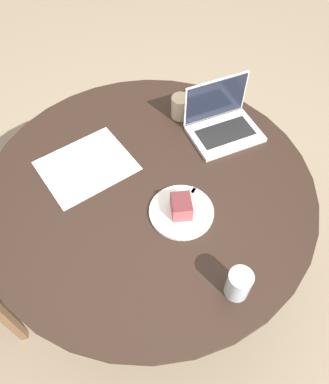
{
  "coord_description": "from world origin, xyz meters",
  "views": [
    {
      "loc": [
        0.15,
        0.87,
        1.91
      ],
      "look_at": [
        -0.04,
        0.08,
        0.8
      ],
      "focal_mm": 35.0,
      "sensor_mm": 36.0,
      "label": 1
    }
  ],
  "objects": [
    {
      "name": "laptop",
      "position": [
        -0.37,
        -0.21,
        0.79
      ],
      "size": [
        0.32,
        0.26,
        0.22
      ],
      "rotation": [
        0.0,
        0.0,
        6.46
      ],
      "color": "silver",
      "rests_on": "dining_table"
    },
    {
      "name": "paper_document",
      "position": [
        0.22,
        -0.15,
        0.76
      ],
      "size": [
        0.43,
        0.4,
        0.0
      ],
      "rotation": [
        0.0,
        0.0,
        0.38
      ],
      "color": "white",
      "rests_on": "dining_table"
    },
    {
      "name": "plate",
      "position": [
        -0.09,
        0.16,
        0.76
      ],
      "size": [
        0.24,
        0.24,
        0.01
      ],
      "color": "silver",
      "rests_on": "dining_table"
    },
    {
      "name": "cake_slice",
      "position": [
        -0.09,
        0.16,
        0.8
      ],
      "size": [
        0.08,
        0.1,
        0.07
      ],
      "rotation": [
        0.0,
        0.0,
        4.59
      ],
      "color": "#B74C51",
      "rests_on": "plate"
    },
    {
      "name": "ground_plane",
      "position": [
        0.0,
        0.0,
        0.0
      ],
      "size": [
        12.0,
        12.0,
        0.0
      ],
      "primitive_type": "plane",
      "color": "gray"
    },
    {
      "name": "fork",
      "position": [
        -0.12,
        0.12,
        0.77
      ],
      "size": [
        0.13,
        0.14,
        0.0
      ],
      "rotation": [
        0.0,
        0.0,
        3.96
      ],
      "color": "silver",
      "rests_on": "plate"
    },
    {
      "name": "coffee_glass",
      "position": [
        -0.22,
        -0.35,
        0.81
      ],
      "size": [
        0.08,
        0.08,
        0.1
      ],
      "color": "#C6AD89",
      "rests_on": "dining_table"
    },
    {
      "name": "water_glass",
      "position": [
        -0.18,
        0.49,
        0.81
      ],
      "size": [
        0.08,
        0.08,
        0.12
      ],
      "color": "silver",
      "rests_on": "dining_table"
    },
    {
      "name": "dining_table",
      "position": [
        0.0,
        0.0,
        0.64
      ],
      "size": [
        1.3,
        1.3,
        0.76
      ],
      "color": "black",
      "rests_on": "ground_plane"
    }
  ]
}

